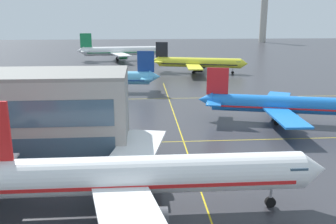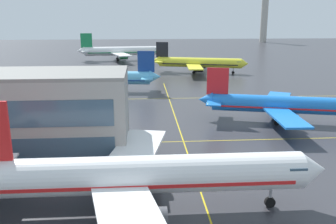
{
  "view_description": "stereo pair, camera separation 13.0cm",
  "coord_description": "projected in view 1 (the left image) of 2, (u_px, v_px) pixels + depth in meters",
  "views": [
    {
      "loc": [
        -7.11,
        -28.04,
        21.02
      ],
      "look_at": [
        -2.37,
        35.44,
        4.22
      ],
      "focal_mm": 39.71,
      "sensor_mm": 36.0,
      "label": 1
    },
    {
      "loc": [
        -6.98,
        -28.05,
        21.02
      ],
      "look_at": [
        -2.37,
        35.44,
        4.22
      ],
      "focal_mm": 39.71,
      "sensor_mm": 36.0,
      "label": 2
    }
  ],
  "objects": [
    {
      "name": "airliner_front_gate",
      "position": [
        140.0,
        175.0,
        39.7
      ],
      "size": [
        40.65,
        35.22,
        12.69
      ],
      "color": "white",
      "rests_on": "ground"
    },
    {
      "name": "airliner_second_row",
      "position": [
        283.0,
        105.0,
        73.52
      ],
      "size": [
        33.95,
        28.9,
        10.68
      ],
      "color": "blue",
      "rests_on": "ground"
    },
    {
      "name": "airliner_third_row",
      "position": [
        96.0,
        78.0,
        102.99
      ],
      "size": [
        36.5,
        31.33,
        11.34
      ],
      "color": "#5BB7E5",
      "rests_on": "ground"
    },
    {
      "name": "airliner_far_left_stand",
      "position": [
        198.0,
        63.0,
        136.22
      ],
      "size": [
        35.15,
        29.95,
        11.08
      ],
      "color": "yellow",
      "rests_on": "ground"
    },
    {
      "name": "airliner_far_right_stand",
      "position": [
        120.0,
        51.0,
        173.02
      ],
      "size": [
        40.68,
        34.86,
        12.64
      ],
      "color": "white",
      "rests_on": "ground"
    },
    {
      "name": "taxiway_markings",
      "position": [
        184.0,
        141.0,
        63.31
      ],
      "size": [
        145.09,
        110.63,
        0.01
      ],
      "color": "yellow",
      "rests_on": "ground"
    },
    {
      "name": "control_tower",
      "position": [
        264.0,
        10.0,
        282.12
      ],
      "size": [
        8.82,
        8.82,
        42.3
      ],
      "color": "#ADA89E",
      "rests_on": "ground"
    }
  ]
}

